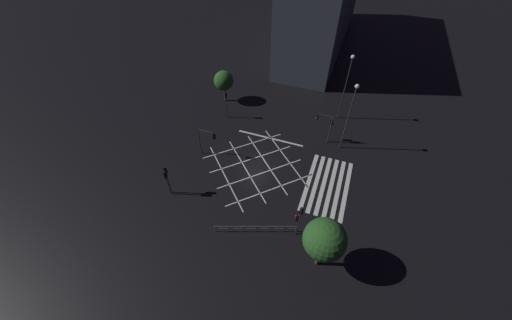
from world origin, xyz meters
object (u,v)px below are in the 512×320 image
object	(u,v)px
traffic_light_nw_main	(167,175)
traffic_light_se_main	(331,127)
traffic_light_median_north	(207,138)
street_lamp_west	(352,106)
traffic_light_ne_cross	(226,100)
traffic_light_nw_cross	(167,179)
traffic_light_sw_cross	(297,221)
traffic_light_se_cross	(323,122)
street_tree_far	(224,81)
street_tree_near	(325,240)
street_lamp_east	(348,76)
traffic_light_sw_main	(301,215)

from	to	relation	value
traffic_light_nw_main	traffic_light_se_main	world-z (taller)	traffic_light_nw_main
traffic_light_median_north	street_lamp_west	bearing A→B (deg)	25.45
traffic_light_se_main	traffic_light_ne_cross	world-z (taller)	traffic_light_ne_cross
traffic_light_nw_main	traffic_light_nw_cross	bearing A→B (deg)	-157.50
traffic_light_nw_main	traffic_light_sw_cross	bearing A→B (deg)	-91.29
traffic_light_se_cross	traffic_light_sw_cross	bearing A→B (deg)	91.76
street_tree_far	traffic_light_median_north	bearing A→B (deg)	-164.30
street_tree_near	traffic_light_sw_cross	bearing A→B (deg)	50.18
traffic_light_sw_cross	street_lamp_west	world-z (taller)	street_lamp_west
traffic_light_median_north	traffic_light_nw_cross	size ratio (longest dim) A/B	1.11
traffic_light_median_north	street_lamp_east	xyz separation A→B (m)	(14.28, -14.68, 3.94)
traffic_light_nw_main	traffic_light_se_main	bearing A→B (deg)	-45.52
traffic_light_ne_cross	street_lamp_west	bearing A→B (deg)	-2.82
traffic_light_se_cross	traffic_light_median_north	distance (m)	15.43
traffic_light_se_main	street_tree_near	xyz separation A→B (m)	(-18.10, -2.29, 1.95)
traffic_light_nw_main	traffic_light_sw_main	distance (m)	15.32
traffic_light_ne_cross	traffic_light_median_north	bearing A→B (deg)	-81.17
traffic_light_nw_cross	traffic_light_ne_cross	distance (m)	15.90
traffic_light_nw_main	street_lamp_east	xyz separation A→B (m)	(21.39, -16.15, 4.05)
street_lamp_east	street_tree_far	bearing A→B (deg)	95.42
traffic_light_sw_cross	traffic_light_sw_main	bearing A→B (deg)	-118.74
traffic_light_median_north	traffic_light_nw_cross	world-z (taller)	traffic_light_median_north
traffic_light_median_north	traffic_light_ne_cross	distance (m)	8.59
street_lamp_west	traffic_light_median_north	bearing A→B (deg)	115.45
traffic_light_se_cross	traffic_light_sw_main	bearing A→B (deg)	92.66
traffic_light_nw_cross	street_lamp_west	xyz separation A→B (m)	(15.04, -17.37, 4.10)
traffic_light_nw_main	traffic_light_ne_cross	world-z (taller)	traffic_light_ne_cross
traffic_light_se_main	traffic_light_sw_main	world-z (taller)	traffic_light_sw_main
traffic_light_se_main	traffic_light_nw_cross	size ratio (longest dim) A/B	0.95
traffic_light_median_north	street_lamp_east	world-z (taller)	street_lamp_east
traffic_light_median_north	street_lamp_west	distance (m)	18.14
traffic_light_nw_cross	traffic_light_ne_cross	xyz separation A→B (m)	(15.90, -0.02, 0.38)
traffic_light_sw_main	traffic_light_median_north	bearing A→B (deg)	63.09
street_lamp_east	street_tree_far	distance (m)	18.63
traffic_light_sw_main	traffic_light_nw_main	bearing A→B (deg)	90.27
street_tree_near	traffic_light_nw_main	bearing A→B (deg)	81.36
street_tree_near	street_tree_far	distance (m)	30.05
traffic_light_sw_main	street_lamp_east	distance (m)	21.73
traffic_light_se_cross	traffic_light_sw_main	size ratio (longest dim) A/B	1.08
traffic_light_sw_cross	traffic_light_nw_cross	size ratio (longest dim) A/B	0.89
traffic_light_sw_main	street_tree_far	distance (m)	26.19
traffic_light_ne_cross	traffic_light_se_cross	bearing A→B (deg)	-1.65
traffic_light_sw_main	street_tree_near	distance (m)	4.17
traffic_light_nw_main	traffic_light_median_north	world-z (taller)	traffic_light_median_north
traffic_light_sw_cross	street_lamp_east	world-z (taller)	street_lamp_east
street_tree_near	traffic_light_sw_main	bearing A→B (deg)	43.32
traffic_light_sw_cross	street_tree_far	xyz separation A→B (m)	(20.00, 17.16, 1.13)
street_lamp_east	traffic_light_sw_main	bearing A→B (deg)	177.77
traffic_light_sw_cross	traffic_light_nw_main	distance (m)	15.11
street_tree_far	traffic_light_sw_cross	bearing A→B (deg)	-139.37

